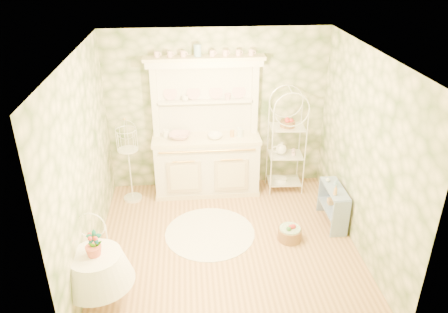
{
  "coord_description": "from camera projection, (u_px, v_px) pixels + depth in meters",
  "views": [
    {
      "loc": [
        -0.48,
        -4.97,
        3.86
      ],
      "look_at": [
        0.0,
        0.5,
        1.15
      ],
      "focal_mm": 35.0,
      "sensor_mm": 36.0,
      "label": 1
    }
  ],
  "objects": [
    {
      "name": "bowl_floral",
      "position": [
        180.0,
        138.0,
        7.03
      ],
      "size": [
        0.39,
        0.39,
        0.08
      ],
      "primitive_type": "imported",
      "rotation": [
        0.0,
        0.0,
        -0.19
      ],
      "color": "white",
      "rests_on": "kitchen_dresser"
    },
    {
      "name": "wall_left",
      "position": [
        84.0,
        165.0,
        5.45
      ],
      "size": [
        3.6,
        3.6,
        0.0
      ],
      "primitive_type": "plane",
      "color": "beige",
      "rests_on": "floor"
    },
    {
      "name": "wall_front",
      "position": [
        246.0,
        248.0,
        3.98
      ],
      "size": [
        3.6,
        3.6,
        0.0
      ],
      "primitive_type": "plane",
      "color": "beige",
      "rests_on": "floor"
    },
    {
      "name": "bottle_glass",
      "position": [
        328.0,
        180.0,
        6.55
      ],
      "size": [
        0.09,
        0.09,
        0.08
      ],
      "primitive_type": "imported",
      "rotation": [
        0.0,
        0.0,
        -0.43
      ],
      "color": "silver",
      "rests_on": "side_shelf"
    },
    {
      "name": "cup_left",
      "position": [
        185.0,
        99.0,
        6.93
      ],
      "size": [
        0.13,
        0.13,
        0.09
      ],
      "primitive_type": "imported",
      "rotation": [
        0.0,
        0.0,
        -0.19
      ],
      "color": "white",
      "rests_on": "kitchen_dresser"
    },
    {
      "name": "bakers_rack",
      "position": [
        286.0,
        143.0,
        7.22
      ],
      "size": [
        0.56,
        0.41,
        1.72
      ],
      "primitive_type": "cube",
      "rotation": [
        0.0,
        0.0,
        -0.06
      ],
      "color": "white",
      "rests_on": "floor"
    },
    {
      "name": "round_table",
      "position": [
        99.0,
        283.0,
        5.06
      ],
      "size": [
        0.6,
        0.6,
        0.61
      ],
      "primitive_type": "cylinder",
      "rotation": [
        0.0,
        0.0,
        -0.07
      ],
      "color": "white",
      "rests_on": "floor"
    },
    {
      "name": "wall_right",
      "position": [
        364.0,
        154.0,
        5.73
      ],
      "size": [
        3.6,
        3.6,
        0.0
      ],
      "primitive_type": "plane",
      "color": "beige",
      "rests_on": "floor"
    },
    {
      "name": "bottle_blue",
      "position": [
        336.0,
        184.0,
        6.42
      ],
      "size": [
        0.06,
        0.06,
        0.12
      ],
      "primitive_type": "imported",
      "rotation": [
        0.0,
        0.0,
        0.11
      ],
      "color": "#7CA4C3",
      "rests_on": "side_shelf"
    },
    {
      "name": "bowl_white",
      "position": [
        215.0,
        138.0,
        7.03
      ],
      "size": [
        0.29,
        0.29,
        0.08
      ],
      "primitive_type": "imported",
      "rotation": [
        0.0,
        0.0,
        -0.19
      ],
      "color": "white",
      "rests_on": "kitchen_dresser"
    },
    {
      "name": "potted_geranium",
      "position": [
        95.0,
        245.0,
        4.81
      ],
      "size": [
        0.18,
        0.14,
        0.31
      ],
      "primitive_type": "imported",
      "rotation": [
        0.0,
        0.0,
        0.19
      ],
      "color": "#3F7238",
      "rests_on": "round_table"
    },
    {
      "name": "birdcage_stand",
      "position": [
        129.0,
        163.0,
        6.99
      ],
      "size": [
        0.35,
        0.35,
        1.35
      ],
      "primitive_type": "cube",
      "rotation": [
        0.0,
        0.0,
        -0.12
      ],
      "color": "white",
      "rests_on": "floor"
    },
    {
      "name": "side_shelf",
      "position": [
        333.0,
        205.0,
        6.53
      ],
      "size": [
        0.33,
        0.77,
        0.65
      ],
      "primitive_type": "cube",
      "rotation": [
        0.0,
        0.0,
        -0.07
      ],
      "color": "#7C93BB",
      "rests_on": "floor"
    },
    {
      "name": "lace_rug",
      "position": [
        210.0,
        233.0,
        6.43
      ],
      "size": [
        1.38,
        1.38,
        0.01
      ],
      "primitive_type": "cylinder",
      "rotation": [
        0.0,
        0.0,
        0.04
      ],
      "color": "white",
      "rests_on": "floor"
    },
    {
      "name": "floor_basket",
      "position": [
        290.0,
        234.0,
        6.26
      ],
      "size": [
        0.34,
        0.34,
        0.19
      ],
      "primitive_type": "cylinder",
      "rotation": [
        0.0,
        0.0,
        -0.2
      ],
      "color": "olive",
      "rests_on": "floor"
    },
    {
      "name": "ceiling",
      "position": [
        228.0,
        54.0,
        4.99
      ],
      "size": [
        3.6,
        3.6,
        0.0
      ],
      "primitive_type": "plane",
      "color": "white",
      "rests_on": "floor"
    },
    {
      "name": "kitchen_dresser",
      "position": [
        206.0,
        129.0,
        7.02
      ],
      "size": [
        1.87,
        0.61,
        2.29
      ],
      "primitive_type": "cube",
      "color": "white",
      "rests_on": "floor"
    },
    {
      "name": "cafe_chair",
      "position": [
        92.0,
        259.0,
        5.16
      ],
      "size": [
        0.48,
        0.48,
        0.98
      ],
      "primitive_type": "cube",
      "rotation": [
        0.0,
        0.0,
        -0.08
      ],
      "color": "white",
      "rests_on": "floor"
    },
    {
      "name": "bottle_amber",
      "position": [
        335.0,
        191.0,
        6.19
      ],
      "size": [
        0.08,
        0.08,
        0.15
      ],
      "primitive_type": "imported",
      "rotation": [
        0.0,
        0.0,
        -0.42
      ],
      "color": "tan",
      "rests_on": "side_shelf"
    },
    {
      "name": "wall_back",
      "position": [
        217.0,
        111.0,
        7.19
      ],
      "size": [
        3.6,
        3.6,
        0.0
      ],
      "primitive_type": "plane",
      "color": "beige",
      "rests_on": "floor"
    },
    {
      "name": "cup_right",
      "position": [
        228.0,
        98.0,
        6.99
      ],
      "size": [
        0.13,
        0.13,
        0.1
      ],
      "primitive_type": "imported",
      "rotation": [
        0.0,
        0.0,
        -0.21
      ],
      "color": "white",
      "rests_on": "kitchen_dresser"
    },
    {
      "name": "floor",
      "position": [
        227.0,
        245.0,
        6.19
      ],
      "size": [
        3.6,
        3.6,
        0.0
      ],
      "primitive_type": "plane",
      "color": "tan",
      "rests_on": "ground"
    }
  ]
}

